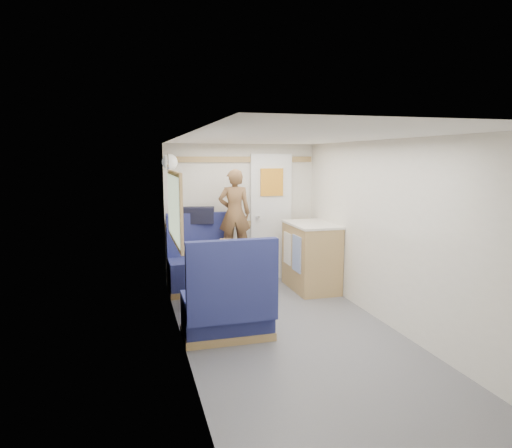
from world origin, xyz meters
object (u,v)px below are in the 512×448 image
object	(u,v)px
dome_light	(170,162)
tumbler_right	(210,245)
pepper_grinder	(220,248)
bread_loaf	(224,244)
bench_near	(228,310)
salt_grinder	(203,249)
wine_glass	(205,244)
cheese_block	(214,254)
dinette_table	(212,264)
tray	(221,253)
galley_counter	(311,256)
orange_fruit	(223,250)
person	(235,213)
bench_far	(202,269)
duffel_bag	(197,215)
beer_glass	(228,246)
tumbler_left	(195,251)

from	to	relation	value
dome_light	tumbler_right	xyz separation A→B (m)	(0.39, -0.67, -0.98)
pepper_grinder	bread_loaf	xyz separation A→B (m)	(0.09, 0.19, 0.00)
bench_near	salt_grinder	size ratio (longest dim) A/B	11.16
wine_glass	bench_near	bearing A→B (deg)	-81.61
cheese_block	wine_glass	bearing A→B (deg)	120.32
pepper_grinder	dinette_table	bearing A→B (deg)	157.40
tray	dome_light	bearing A→B (deg)	115.13
galley_counter	salt_grinder	xyz separation A→B (m)	(-1.58, -0.59, 0.30)
orange_fruit	cheese_block	bearing A→B (deg)	-154.19
galley_counter	salt_grinder	bearing A→B (deg)	-159.52
person	bread_loaf	distance (m)	0.83
bench_far	duffel_bag	xyz separation A→B (m)	(-0.01, 0.26, 0.71)
dinette_table	person	size ratio (longest dim) A/B	0.76
dome_light	galley_counter	size ratio (longest dim) A/B	0.22
beer_glass	bench_near	bearing A→B (deg)	-102.45
tumbler_right	person	bearing A→B (deg)	56.12
tray	tumbler_right	xyz separation A→B (m)	(-0.08, 0.32, 0.04)
cheese_block	duffel_bag	bearing A→B (deg)	89.02
dinette_table	bench_far	world-z (taller)	bench_far
dinette_table	tumbler_left	world-z (taller)	tumbler_left
dome_light	tumbler_left	distance (m)	1.42
bench_near	tumbler_left	distance (m)	0.87
bench_near	cheese_block	size ratio (longest dim) A/B	11.46
bench_far	tumbler_right	world-z (taller)	bench_far
dinette_table	wine_glass	bearing A→B (deg)	-125.98
dinette_table	duffel_bag	xyz separation A→B (m)	(-0.01, 1.12, 0.45)
bench_near	duffel_bag	size ratio (longest dim) A/B	2.26
bench_near	bread_loaf	world-z (taller)	bench_near
tumbler_left	galley_counter	bearing A→B (deg)	23.18
tumbler_right	pepper_grinder	world-z (taller)	tumbler_right
bench_far	orange_fruit	xyz separation A→B (m)	(0.09, -1.08, 0.47)
orange_fruit	bread_loaf	bearing A→B (deg)	76.88
duffel_bag	tumbler_left	size ratio (longest dim) A/B	3.88
bench_far	galley_counter	bearing A→B (deg)	-12.10
bench_far	cheese_block	size ratio (longest dim) A/B	11.46
cheese_block	salt_grinder	world-z (taller)	salt_grinder
bench_far	person	world-z (taller)	person
wine_glass	pepper_grinder	bearing A→B (deg)	30.71
person	tumbler_left	size ratio (longest dim) A/B	10.08
beer_glass	bread_loaf	xyz separation A→B (m)	(-0.02, 0.14, -0.01)
cheese_block	orange_fruit	bearing A→B (deg)	25.81
tray	salt_grinder	xyz separation A→B (m)	(-0.19, 0.10, 0.04)
person	galley_counter	bearing A→B (deg)	171.10
bread_loaf	orange_fruit	bearing A→B (deg)	-103.12
salt_grinder	tumbler_right	bearing A→B (deg)	63.32
galley_counter	orange_fruit	size ratio (longest dim) A/B	12.52
dome_light	orange_fruit	distance (m)	1.52
dinette_table	tray	world-z (taller)	tray
tray	wine_glass	size ratio (longest dim) A/B	2.05
tumbler_right	beer_glass	world-z (taller)	beer_glass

